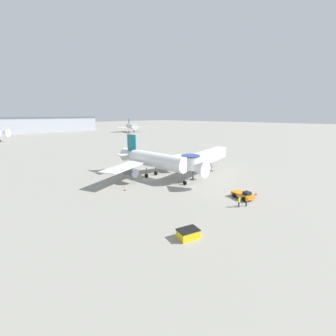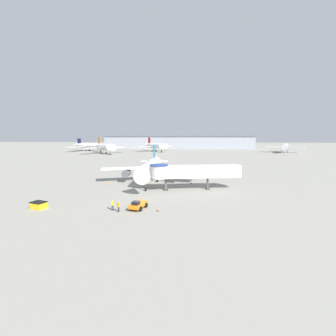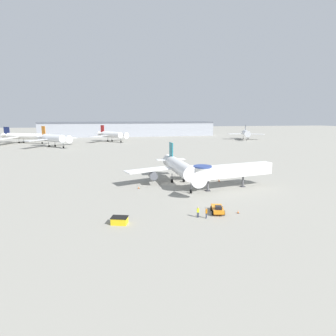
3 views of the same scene
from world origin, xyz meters
name	(u,v)px [view 3 (image 3 of 3)]	position (x,y,z in m)	size (l,w,h in m)	color
ground_plane	(171,184)	(0.00, 0.00, 0.00)	(800.00, 800.00, 0.00)	gray
main_airplane	(180,168)	(1.98, -0.59, 4.07)	(27.71, 25.27, 9.62)	white
jet_bridge	(228,171)	(12.01, -7.21, 4.22)	(20.67, 6.69, 5.90)	silver
pushback_tug_orange	(218,209)	(3.40, -21.91, 0.73)	(2.82, 4.24, 1.53)	orange
service_container_yellow	(120,220)	(-13.51, -23.21, 0.57)	(2.98, 2.45, 1.14)	yellow
traffic_cone_starboard_wing	(219,180)	(12.64, -0.46, 0.37)	(0.47, 0.47, 0.78)	black
traffic_cone_apron_front	(238,212)	(6.88, -22.78, 0.29)	(0.36, 0.36, 0.60)	black
traffic_cone_port_wing	(139,187)	(-8.58, -3.24, 0.32)	(0.40, 0.40, 0.67)	black
ground_crew_marshaller	(198,211)	(-0.61, -23.16, 1.05)	(0.36, 0.24, 1.83)	#1E2338
ground_crew_wing_walker	(206,212)	(0.62, -23.83, 1.04)	(0.37, 0.40, 1.80)	#1E2338
background_jet_gray_tail	(246,133)	(83.24, 117.51, 4.82)	(25.18, 26.67, 10.98)	silver
background_jet_orange_tail	(53,138)	(-46.95, 94.38, 5.02)	(25.10, 24.95, 11.48)	silver
background_jet_navy_tail	(24,136)	(-70.20, 121.77, 4.51)	(35.72, 35.49, 10.27)	white
background_jet_red_tail	(111,135)	(-15.13, 121.02, 4.83)	(26.43, 25.34, 11.03)	white
terminal_building	(130,129)	(0.91, 175.00, 6.30)	(148.43, 23.93, 12.58)	#999EA8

